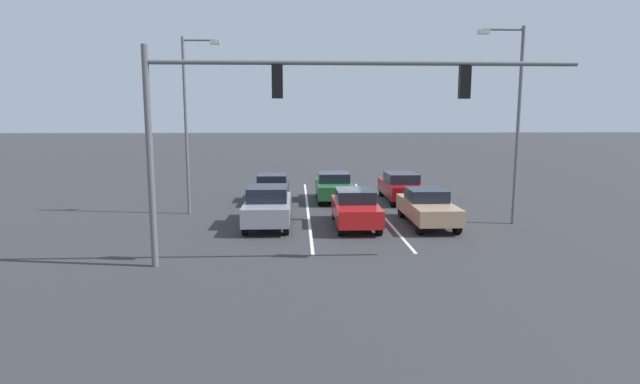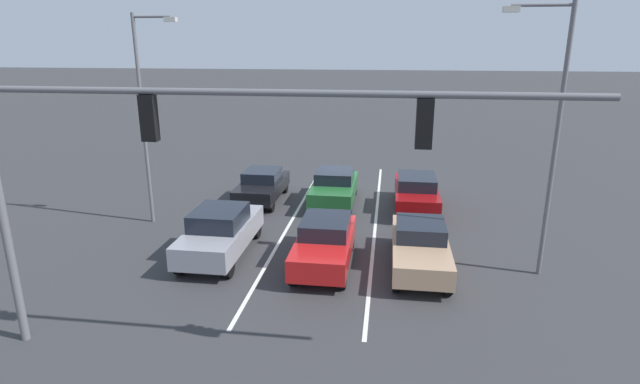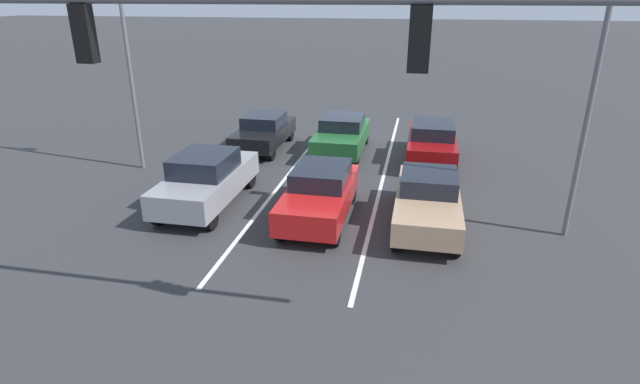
{
  "view_description": "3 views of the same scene",
  "coord_description": "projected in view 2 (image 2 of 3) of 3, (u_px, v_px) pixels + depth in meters",
  "views": [
    {
      "loc": [
        2.2,
        27.38,
        4.48
      ],
      "look_at": [
        1.29,
        7.32,
        1.47
      ],
      "focal_mm": 28.0,
      "sensor_mm": 36.0,
      "label": 1
    },
    {
      "loc": [
        -2.11,
        22.13,
        6.96
      ],
      "look_at": [
        0.17,
        5.83,
        2.06
      ],
      "focal_mm": 28.0,
      "sensor_mm": 36.0,
      "label": 2
    },
    {
      "loc": [
        -2.86,
        20.29,
        6.13
      ],
      "look_at": [
        -0.38,
        8.17,
        1.2
      ],
      "focal_mm": 28.0,
      "sensor_mm": 36.0,
      "label": 3
    }
  ],
  "objects": [
    {
      "name": "car_maroon_leftlane_second",
      "position": [
        416.0,
        192.0,
        21.64
      ],
      "size": [
        1.8,
        4.54,
        1.53
      ],
      "color": "maroon",
      "rests_on": "ground_plane"
    },
    {
      "name": "car_gray_rightlane_front",
      "position": [
        220.0,
        231.0,
        16.93
      ],
      "size": [
        1.83,
        4.54,
        1.66
      ],
      "color": "gray",
      "rests_on": "ground_plane"
    },
    {
      "name": "car_darkgreen_midlane_second",
      "position": [
        334.0,
        187.0,
        22.43
      ],
      "size": [
        1.86,
        4.28,
        1.51
      ],
      "color": "#1E5928",
      "rests_on": "ground_plane"
    },
    {
      "name": "car_tan_leftlane_front",
      "position": [
        420.0,
        245.0,
        15.95
      ],
      "size": [
        1.74,
        4.53,
        1.49
      ],
      "color": "tan",
      "rests_on": "ground_plane"
    },
    {
      "name": "car_black_rightlane_second",
      "position": [
        262.0,
        185.0,
        22.82
      ],
      "size": [
        1.75,
        4.1,
        1.44
      ],
      "color": "black",
      "rests_on": "ground_plane"
    },
    {
      "name": "car_red_midlane_front",
      "position": [
        325.0,
        242.0,
        16.2
      ],
      "size": [
        1.73,
        4.26,
        1.52
      ],
      "color": "red",
      "rests_on": "ground_plane"
    },
    {
      "name": "street_lamp_right_shoulder",
      "position": [
        146.0,
        108.0,
        19.0
      ],
      "size": [
        1.73,
        0.24,
        8.05
      ],
      "color": "slate",
      "rests_on": "ground_plane"
    },
    {
      "name": "ground_plane",
      "position": [
        341.0,
        199.0,
        23.27
      ],
      "size": [
        240.0,
        240.0,
        0.0
      ],
      "primitive_type": "plane",
      "color": "#333335"
    },
    {
      "name": "lane_stripe_left_divider",
      "position": [
        376.0,
        221.0,
        20.42
      ],
      "size": [
        0.12,
        17.52,
        0.01
      ],
      "primitive_type": "cube",
      "color": "silver",
      "rests_on": "ground_plane"
    },
    {
      "name": "traffic_signal_gantry",
      "position": [
        162.0,
        149.0,
        10.35
      ],
      "size": [
        12.77,
        0.37,
        6.54
      ],
      "color": "slate",
      "rests_on": "ground_plane"
    },
    {
      "name": "lane_stripe_center_divider",
      "position": [
        294.0,
        217.0,
        20.88
      ],
      "size": [
        0.12,
        17.52,
        0.01
      ],
      "primitive_type": "cube",
      "color": "silver",
      "rests_on": "ground_plane"
    },
    {
      "name": "street_lamp_left_shoulder",
      "position": [
        551.0,
        126.0,
        14.42
      ],
      "size": [
        1.93,
        0.24,
        8.12
      ],
      "color": "slate",
      "rests_on": "ground_plane"
    }
  ]
}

